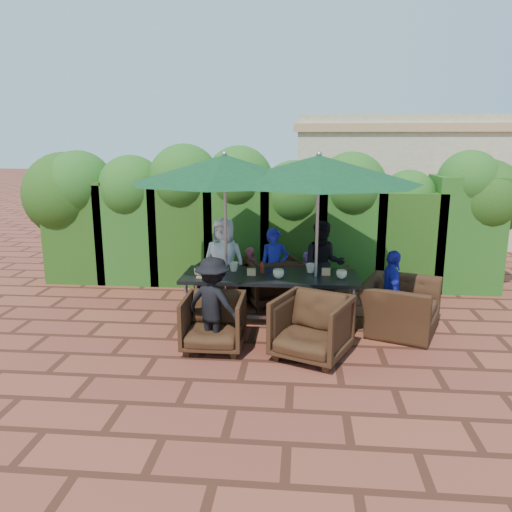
# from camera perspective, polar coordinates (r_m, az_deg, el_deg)

# --- Properties ---
(ground) EXTENTS (80.00, 80.00, 0.00)m
(ground) POSITION_cam_1_polar(r_m,az_deg,el_deg) (7.18, -0.18, -8.13)
(ground) COLOR brown
(ground) RESTS_ON ground
(dining_table) EXTENTS (2.46, 0.90, 0.75)m
(dining_table) POSITION_cam_1_polar(r_m,az_deg,el_deg) (7.05, 1.61, -2.75)
(dining_table) COLOR black
(dining_table) RESTS_ON ground
(umbrella_left) EXTENTS (2.64, 2.64, 2.46)m
(umbrella_left) POSITION_cam_1_polar(r_m,az_deg,el_deg) (6.92, -3.60, 9.86)
(umbrella_left) COLOR gray
(umbrella_left) RESTS_ON ground
(umbrella_right) EXTENTS (2.77, 2.77, 2.46)m
(umbrella_right) POSITION_cam_1_polar(r_m,az_deg,el_deg) (6.78, 7.17, 9.72)
(umbrella_right) COLOR gray
(umbrella_right) RESTS_ON ground
(chair_far_left) EXTENTS (0.85, 0.81, 0.76)m
(chair_far_left) POSITION_cam_1_polar(r_m,az_deg,el_deg) (8.20, -3.75, -2.64)
(chair_far_left) COLOR black
(chair_far_left) RESTS_ON ground
(chair_far_mid) EXTENTS (1.03, 1.00, 0.84)m
(chair_far_mid) POSITION_cam_1_polar(r_m,az_deg,el_deg) (8.08, 1.95, -2.60)
(chair_far_mid) COLOR black
(chair_far_mid) RESTS_ON ground
(chair_far_right) EXTENTS (0.89, 0.87, 0.71)m
(chair_far_right) POSITION_cam_1_polar(r_m,az_deg,el_deg) (8.14, 7.59, -3.07)
(chair_far_right) COLOR black
(chair_far_right) RESTS_ON ground
(chair_near_left) EXTENTS (0.76, 0.71, 0.78)m
(chair_near_left) POSITION_cam_1_polar(r_m,az_deg,el_deg) (6.37, -4.87, -7.27)
(chair_near_left) COLOR black
(chair_near_left) RESTS_ON ground
(chair_near_right) EXTENTS (1.07, 1.04, 0.85)m
(chair_near_right) POSITION_cam_1_polar(r_m,az_deg,el_deg) (6.13, 6.38, -7.78)
(chair_near_right) COLOR black
(chair_near_right) RESTS_ON ground
(chair_end_right) EXTENTS (1.06, 1.28, 0.95)m
(chair_end_right) POSITION_cam_1_polar(r_m,az_deg,el_deg) (7.18, 16.14, -4.65)
(chair_end_right) COLOR black
(chair_end_right) RESTS_ON ground
(adult_far_left) EXTENTS (0.74, 0.48, 1.41)m
(adult_far_left) POSITION_cam_1_polar(r_m,az_deg,el_deg) (8.03, -3.69, -0.61)
(adult_far_left) COLOR white
(adult_far_left) RESTS_ON ground
(adult_far_mid) EXTENTS (0.53, 0.47, 1.26)m
(adult_far_mid) POSITION_cam_1_polar(r_m,az_deg,el_deg) (7.90, 2.10, -1.36)
(adult_far_mid) COLOR #1E23A7
(adult_far_mid) RESTS_ON ground
(adult_far_right) EXTENTS (0.67, 0.42, 1.38)m
(adult_far_right) POSITION_cam_1_polar(r_m,az_deg,el_deg) (7.92, 7.69, -0.98)
(adult_far_right) COLOR black
(adult_far_right) RESTS_ON ground
(adult_near_left) EXTENTS (0.85, 0.63, 1.21)m
(adult_near_left) POSITION_cam_1_polar(r_m,az_deg,el_deg) (6.27, -4.89, -5.52)
(adult_near_left) COLOR black
(adult_near_left) RESTS_ON ground
(adult_end_right) EXTENTS (0.37, 0.69, 1.16)m
(adult_end_right) POSITION_cam_1_polar(r_m,az_deg,el_deg) (7.08, 15.23, -3.97)
(adult_end_right) COLOR #1E23A7
(adult_end_right) RESTS_ON ground
(child_left) EXTENTS (0.40, 0.37, 0.90)m
(child_left) POSITION_cam_1_polar(r_m,az_deg,el_deg) (8.21, -0.71, -2.11)
(child_left) COLOR #C3455A
(child_left) RESTS_ON ground
(child_right) EXTENTS (0.36, 0.31, 0.86)m
(child_right) POSITION_cam_1_polar(r_m,az_deg,el_deg) (8.11, 5.84, -2.52)
(child_right) COLOR purple
(child_right) RESTS_ON ground
(pedestrian_a) EXTENTS (1.71, 1.01, 1.73)m
(pedestrian_a) POSITION_cam_1_polar(r_m,az_deg,el_deg) (11.07, 8.86, 3.88)
(pedestrian_a) COLOR green
(pedestrian_a) RESTS_ON ground
(pedestrian_b) EXTENTS (1.04, 0.95, 1.86)m
(pedestrian_b) POSITION_cam_1_polar(r_m,az_deg,el_deg) (11.21, 14.77, 4.04)
(pedestrian_b) COLOR #C3455A
(pedestrian_b) RESTS_ON ground
(pedestrian_c) EXTENTS (1.22, 0.69, 1.81)m
(pedestrian_c) POSITION_cam_1_polar(r_m,az_deg,el_deg) (11.45, 20.67, 3.69)
(pedestrian_c) COLOR gray
(pedestrian_c) RESTS_ON ground
(cup_a) EXTENTS (0.14, 0.14, 0.11)m
(cup_a) POSITION_cam_1_polar(r_m,az_deg,el_deg) (7.01, -6.52, -1.82)
(cup_a) COLOR beige
(cup_a) RESTS_ON dining_table
(cup_b) EXTENTS (0.14, 0.14, 0.13)m
(cup_b) POSITION_cam_1_polar(r_m,az_deg,el_deg) (7.22, -2.56, -1.23)
(cup_b) COLOR beige
(cup_b) RESTS_ON dining_table
(cup_c) EXTENTS (0.16, 0.16, 0.12)m
(cup_c) POSITION_cam_1_polar(r_m,az_deg,el_deg) (6.87, 2.58, -2.02)
(cup_c) COLOR beige
(cup_c) RESTS_ON dining_table
(cup_d) EXTENTS (0.14, 0.14, 0.13)m
(cup_d) POSITION_cam_1_polar(r_m,az_deg,el_deg) (7.18, 6.24, -1.38)
(cup_d) COLOR beige
(cup_d) RESTS_ON dining_table
(cup_e) EXTENTS (0.15, 0.15, 0.12)m
(cup_e) POSITION_cam_1_polar(r_m,az_deg,el_deg) (6.93, 9.75, -2.08)
(cup_e) COLOR beige
(cup_e) RESTS_ON dining_table
(ketchup_bottle) EXTENTS (0.04, 0.04, 0.17)m
(ketchup_bottle) POSITION_cam_1_polar(r_m,az_deg,el_deg) (7.10, 0.69, -1.30)
(ketchup_bottle) COLOR #B20C0A
(ketchup_bottle) RESTS_ON dining_table
(sauce_bottle) EXTENTS (0.04, 0.04, 0.17)m
(sauce_bottle) POSITION_cam_1_polar(r_m,az_deg,el_deg) (7.10, 0.77, -1.31)
(sauce_bottle) COLOR #4C230C
(sauce_bottle) RESTS_ON dining_table
(serving_tray) EXTENTS (0.35, 0.25, 0.02)m
(serving_tray) POSITION_cam_1_polar(r_m,az_deg,el_deg) (6.98, -5.25, -2.25)
(serving_tray) COLOR olive
(serving_tray) RESTS_ON dining_table
(number_block_left) EXTENTS (0.12, 0.06, 0.10)m
(number_block_left) POSITION_cam_1_polar(r_m,az_deg,el_deg) (6.99, -0.53, -1.83)
(number_block_left) COLOR tan
(number_block_left) RESTS_ON dining_table
(number_block_right) EXTENTS (0.12, 0.06, 0.10)m
(number_block_right) POSITION_cam_1_polar(r_m,az_deg,el_deg) (7.07, 8.01, -1.79)
(number_block_right) COLOR tan
(number_block_right) RESTS_ON dining_table
(hedge_wall) EXTENTS (9.10, 1.60, 2.55)m
(hedge_wall) POSITION_cam_1_polar(r_m,az_deg,el_deg) (9.12, -0.70, 5.41)
(hedge_wall) COLOR #1C3E10
(hedge_wall) RESTS_ON ground
(building) EXTENTS (6.20, 3.08, 3.20)m
(building) POSITION_cam_1_polar(r_m,az_deg,el_deg) (13.99, 17.30, 8.39)
(building) COLOR beige
(building) RESTS_ON ground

